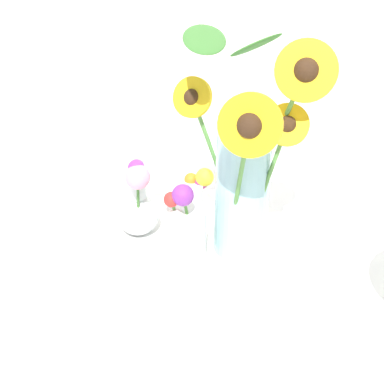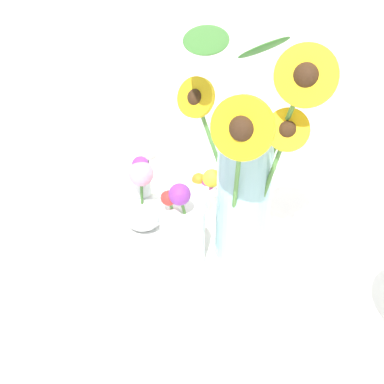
% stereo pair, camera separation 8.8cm
% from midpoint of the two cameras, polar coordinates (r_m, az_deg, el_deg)
% --- Properties ---
extents(ground_plane, '(6.00, 6.00, 0.00)m').
position_cam_midpoint_polar(ground_plane, '(0.91, -2.64, -11.11)').
color(ground_plane, silver).
extents(serving_tray, '(0.43, 0.43, 0.02)m').
position_cam_midpoint_polar(serving_tray, '(0.97, 2.63, -7.18)').
color(serving_tray, white).
rests_on(serving_tray, ground_plane).
extents(mason_jar_sunflowers, '(0.27, 0.23, 0.40)m').
position_cam_midpoint_polar(mason_jar_sunflowers, '(0.87, 8.62, 1.90)').
color(mason_jar_sunflowers, '#9ED1D6').
rests_on(mason_jar_sunflowers, serving_tray).
extents(vase_small_center, '(0.08, 0.08, 0.17)m').
position_cam_midpoint_polar(vase_small_center, '(0.90, 1.70, -4.41)').
color(vase_small_center, white).
rests_on(vase_small_center, serving_tray).
extents(vase_bulb_right, '(0.08, 0.10, 0.17)m').
position_cam_midpoint_polar(vase_bulb_right, '(0.98, -2.69, -0.92)').
color(vase_bulb_right, white).
rests_on(vase_bulb_right, serving_tray).
extents(vase_small_back, '(0.08, 0.08, 0.11)m').
position_cam_midpoint_polar(vase_small_back, '(1.01, 2.58, -1.02)').
color(vase_small_back, white).
rests_on(vase_small_back, serving_tray).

